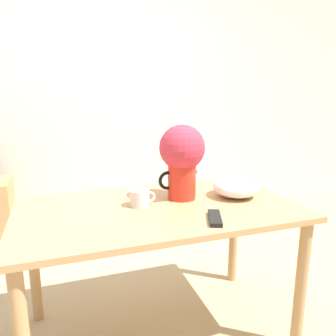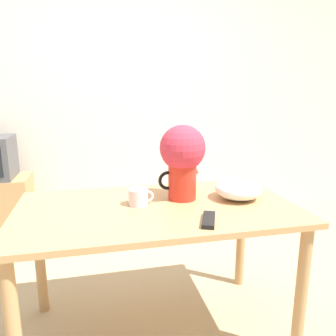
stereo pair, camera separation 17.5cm
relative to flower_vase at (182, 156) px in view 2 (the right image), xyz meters
name	(u,v)px [view 2 (the right image)]	position (x,y,z in m)	size (l,w,h in m)	color
ground_plane	(146,330)	(-0.22, -0.07, -0.99)	(12.00, 12.00, 0.00)	tan
wall_back	(115,94)	(-0.22, 1.79, 0.31)	(8.00, 0.05, 2.60)	silver
table	(157,224)	(-0.16, -0.09, -0.34)	(1.43, 0.80, 0.75)	tan
flower_vase	(182,156)	(0.00, 0.00, 0.00)	(0.26, 0.25, 0.41)	red
coffee_mug	(139,197)	(-0.25, -0.05, -0.20)	(0.13, 0.10, 0.09)	silver
white_bowl	(238,189)	(0.30, -0.07, -0.18)	(0.26, 0.26, 0.11)	white
remote_control	(209,220)	(0.03, -0.35, -0.23)	(0.12, 0.19, 0.02)	black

